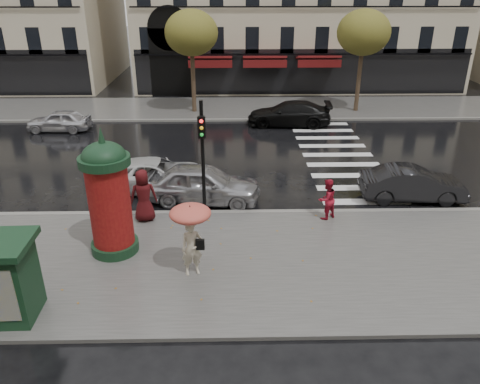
{
  "coord_description": "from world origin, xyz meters",
  "views": [
    {
      "loc": [
        0.45,
        -13.19,
        8.42
      ],
      "look_at": [
        0.75,
        1.5,
        1.64
      ],
      "focal_mm": 35.0,
      "sensor_mm": 36.0,
      "label": 1
    }
  ],
  "objects_px": {
    "man_burgundy": "(144,196)",
    "car_black": "(289,114)",
    "car_silver": "(203,183)",
    "car_white": "(156,175)",
    "woman_red": "(327,199)",
    "car_darkgrey": "(413,184)",
    "morris_column": "(109,195)",
    "newsstand": "(0,279)",
    "woman_umbrella": "(191,229)",
    "traffic_light": "(202,149)",
    "car_far_silver": "(59,121)"
  },
  "relations": [
    {
      "from": "woman_red",
      "to": "car_silver",
      "type": "height_order",
      "value": "woman_red"
    },
    {
      "from": "newsstand",
      "to": "morris_column",
      "type": "bearing_deg",
      "value": 56.65
    },
    {
      "from": "woman_umbrella",
      "to": "car_black",
      "type": "bearing_deg",
      "value": 73.39
    },
    {
      "from": "car_black",
      "to": "car_far_silver",
      "type": "bearing_deg",
      "value": -81.43
    },
    {
      "from": "car_black",
      "to": "woman_umbrella",
      "type": "bearing_deg",
      "value": -11.89
    },
    {
      "from": "traffic_light",
      "to": "car_white",
      "type": "height_order",
      "value": "traffic_light"
    },
    {
      "from": "car_darkgrey",
      "to": "car_black",
      "type": "height_order",
      "value": "car_black"
    },
    {
      "from": "woman_red",
      "to": "car_black",
      "type": "xyz_separation_m",
      "value": [
        0.07,
        12.6,
        -0.17
      ]
    },
    {
      "from": "car_far_silver",
      "to": "car_darkgrey",
      "type": "bearing_deg",
      "value": 62.95
    },
    {
      "from": "woman_red",
      "to": "newsstand",
      "type": "distance_m",
      "value": 11.0
    },
    {
      "from": "man_burgundy",
      "to": "newsstand",
      "type": "bearing_deg",
      "value": 52.74
    },
    {
      "from": "car_white",
      "to": "morris_column",
      "type": "bearing_deg",
      "value": 174.0
    },
    {
      "from": "car_darkgrey",
      "to": "traffic_light",
      "type": "bearing_deg",
      "value": 103.26
    },
    {
      "from": "morris_column",
      "to": "car_white",
      "type": "distance_m",
      "value": 5.43
    },
    {
      "from": "woman_umbrella",
      "to": "car_far_silver",
      "type": "xyz_separation_m",
      "value": [
        -9.03,
        15.2,
        -1.04
      ]
    },
    {
      "from": "woman_umbrella",
      "to": "car_darkgrey",
      "type": "height_order",
      "value": "woman_umbrella"
    },
    {
      "from": "morris_column",
      "to": "car_black",
      "type": "relative_size",
      "value": 0.84
    },
    {
      "from": "morris_column",
      "to": "woman_red",
      "type": "bearing_deg",
      "value": 16.03
    },
    {
      "from": "man_burgundy",
      "to": "car_far_silver",
      "type": "bearing_deg",
      "value": -68.86
    },
    {
      "from": "car_silver",
      "to": "woman_red",
      "type": "bearing_deg",
      "value": -103.99
    },
    {
      "from": "woman_red",
      "to": "newsstand",
      "type": "xyz_separation_m",
      "value": [
        -9.58,
        -5.4,
        0.4
      ]
    },
    {
      "from": "car_white",
      "to": "car_far_silver",
      "type": "relative_size",
      "value": 1.3
    },
    {
      "from": "newsstand",
      "to": "car_darkgrey",
      "type": "bearing_deg",
      "value": 28.12
    },
    {
      "from": "car_silver",
      "to": "car_white",
      "type": "distance_m",
      "value": 2.43
    },
    {
      "from": "newsstand",
      "to": "car_silver",
      "type": "distance_m",
      "value": 8.71
    },
    {
      "from": "woman_umbrella",
      "to": "car_darkgrey",
      "type": "xyz_separation_m",
      "value": [
        8.64,
        5.33,
        -0.98
      ]
    },
    {
      "from": "car_silver",
      "to": "car_white",
      "type": "xyz_separation_m",
      "value": [
        -2.09,
        1.24,
        -0.12
      ]
    },
    {
      "from": "man_burgundy",
      "to": "car_black",
      "type": "xyz_separation_m",
      "value": [
        6.84,
        12.6,
        -0.38
      ]
    },
    {
      "from": "woman_umbrella",
      "to": "traffic_light",
      "type": "bearing_deg",
      "value": 87.42
    },
    {
      "from": "morris_column",
      "to": "car_far_silver",
      "type": "xyz_separation_m",
      "value": [
        -6.35,
        13.8,
        -1.53
      ]
    },
    {
      "from": "traffic_light",
      "to": "car_darkgrey",
      "type": "bearing_deg",
      "value": 9.95
    },
    {
      "from": "morris_column",
      "to": "car_darkgrey",
      "type": "distance_m",
      "value": 12.08
    },
    {
      "from": "woman_red",
      "to": "car_silver",
      "type": "xyz_separation_m",
      "value": [
        -4.7,
        1.8,
        -0.11
      ]
    },
    {
      "from": "woman_umbrella",
      "to": "car_silver",
      "type": "xyz_separation_m",
      "value": [
        0.04,
        5.33,
        -0.88
      ]
    },
    {
      "from": "man_burgundy",
      "to": "newsstand",
      "type": "height_order",
      "value": "newsstand"
    },
    {
      "from": "woman_red",
      "to": "car_darkgrey",
      "type": "relative_size",
      "value": 0.37
    },
    {
      "from": "car_darkgrey",
      "to": "car_white",
      "type": "relative_size",
      "value": 0.87
    },
    {
      "from": "woman_red",
      "to": "car_darkgrey",
      "type": "xyz_separation_m",
      "value": [
        3.9,
        1.8,
        -0.21
      ]
    },
    {
      "from": "newsstand",
      "to": "car_black",
      "type": "xyz_separation_m",
      "value": [
        9.65,
        18.0,
        -0.56
      ]
    },
    {
      "from": "car_black",
      "to": "morris_column",
      "type": "bearing_deg",
      "value": -22.25
    },
    {
      "from": "car_silver",
      "to": "car_darkgrey",
      "type": "relative_size",
      "value": 1.11
    },
    {
      "from": "man_burgundy",
      "to": "car_white",
      "type": "bearing_deg",
      "value": -99.54
    },
    {
      "from": "traffic_light",
      "to": "car_silver",
      "type": "height_order",
      "value": "traffic_light"
    },
    {
      "from": "car_silver",
      "to": "car_white",
      "type": "height_order",
      "value": "car_silver"
    },
    {
      "from": "man_burgundy",
      "to": "newsstand",
      "type": "relative_size",
      "value": 0.87
    },
    {
      "from": "man_burgundy",
      "to": "traffic_light",
      "type": "height_order",
      "value": "traffic_light"
    },
    {
      "from": "morris_column",
      "to": "car_darkgrey",
      "type": "relative_size",
      "value": 1.01
    },
    {
      "from": "traffic_light",
      "to": "car_far_silver",
      "type": "bearing_deg",
      "value": 129.04
    },
    {
      "from": "morris_column",
      "to": "newsstand",
      "type": "height_order",
      "value": "morris_column"
    },
    {
      "from": "man_burgundy",
      "to": "car_white",
      "type": "height_order",
      "value": "man_burgundy"
    }
  ]
}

